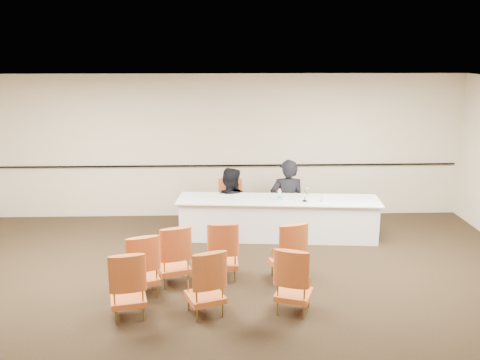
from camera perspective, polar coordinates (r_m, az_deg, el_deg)
name	(u,v)px	position (r m, az deg, el deg)	size (l,w,h in m)	color
floor	(228,299)	(7.85, -1.30, -12.61)	(10.00, 10.00, 0.00)	black
ceiling	(227,88)	(7.04, -1.44, 9.80)	(10.00, 10.00, 0.00)	silver
wall_back	(225,146)	(11.20, -1.62, 3.60)	(10.00, 0.04, 3.00)	beige
wall_rail	(225,165)	(11.24, -1.61, 1.56)	(9.80, 0.04, 0.03)	black
panel_table	(278,218)	(10.14, 4.07, -4.09)	(3.77, 0.87, 0.75)	white
panelist_main	(287,206)	(10.65, 5.06, -2.75)	(0.69, 0.45, 1.88)	black
panelist_main_chair	(287,205)	(10.65, 5.06, -2.67)	(0.50, 0.50, 0.95)	#B26420
panelist_second	(230,210)	(10.70, -1.12, -3.24)	(0.85, 0.66, 1.74)	black
panelist_second_chair	(230,204)	(10.66, -1.12, -2.59)	(0.50, 0.50, 0.95)	#B26420
papers	(309,200)	(10.04, 7.34, -2.09)	(0.30, 0.22, 0.00)	white
microphone	(305,195)	(9.89, 6.93, -1.58)	(0.09, 0.18, 0.25)	black
water_bottle	(280,194)	(9.92, 4.24, -1.55)	(0.07, 0.07, 0.22)	teal
drinking_glass	(284,198)	(9.95, 4.76, -1.89)	(0.06, 0.06, 0.10)	white
coffee_cup	(324,198)	(9.94, 9.00, -1.92)	(0.09, 0.09, 0.14)	white
aud_chair_front_left	(173,254)	(8.22, -7.14, -7.84)	(0.50, 0.50, 0.95)	#B26420
aud_chair_front_mid	(223,249)	(8.34, -1.83, -7.39)	(0.50, 0.50, 0.95)	#B26420
aud_chair_front_right	(288,250)	(8.34, 5.12, -7.44)	(0.50, 0.50, 0.95)	#B26420
aud_chair_back_left	(128,283)	(7.35, -11.91, -10.74)	(0.50, 0.50, 0.95)	#B26420
aud_chair_back_mid	(205,281)	(7.28, -3.76, -10.73)	(0.50, 0.50, 0.95)	#B26420
aud_chair_back_right	(294,279)	(7.37, 5.79, -10.44)	(0.50, 0.50, 0.95)	#B26420
aud_chair_extra	(141,264)	(7.93, -10.51, -8.80)	(0.50, 0.50, 0.95)	#B26420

